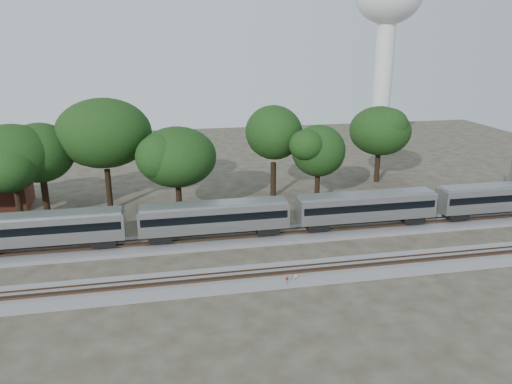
% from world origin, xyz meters
% --- Properties ---
extents(ground, '(160.00, 160.00, 0.00)m').
position_xyz_m(ground, '(0.00, 0.00, 0.00)').
color(ground, '#383328').
rests_on(ground, ground).
extents(track_far, '(160.00, 5.00, 0.73)m').
position_xyz_m(track_far, '(0.00, 6.00, 0.21)').
color(track_far, slate).
rests_on(track_far, ground).
extents(track_near, '(160.00, 5.00, 0.73)m').
position_xyz_m(track_near, '(0.00, -4.00, 0.21)').
color(track_near, slate).
rests_on(track_near, ground).
extents(train, '(106.98, 3.05, 4.50)m').
position_xyz_m(train, '(9.28, 6.00, 3.15)').
color(train, '#B2B4BA').
rests_on(train, ground).
extents(switch_stand_red, '(0.34, 0.12, 1.09)m').
position_xyz_m(switch_stand_red, '(5.32, -6.23, 0.69)').
color(switch_stand_red, '#512D19').
rests_on(switch_stand_red, ground).
extents(switch_stand_white, '(0.29, 0.09, 0.91)m').
position_xyz_m(switch_stand_white, '(6.35, -5.62, 0.58)').
color(switch_stand_white, '#512D19').
rests_on(switch_stand_white, ground).
extents(switch_lever, '(0.57, 0.43, 0.30)m').
position_xyz_m(switch_lever, '(7.23, -5.28, 0.15)').
color(switch_lever, '#512D19').
rests_on(switch_lever, ground).
extents(water_tower, '(12.84, 12.84, 35.55)m').
position_xyz_m(water_tower, '(38.82, 47.26, 26.33)').
color(water_tower, silver).
rests_on(water_tower, ground).
extents(tree_1, '(8.87, 8.87, 12.50)m').
position_xyz_m(tree_1, '(-23.53, 17.23, 8.71)').
color(tree_1, black).
rests_on(tree_1, ground).
extents(tree_2, '(8.64, 8.64, 12.18)m').
position_xyz_m(tree_2, '(-20.74, 19.30, 8.48)').
color(tree_2, black).
rests_on(tree_2, ground).
extents(tree_3, '(10.78, 10.78, 15.19)m').
position_xyz_m(tree_3, '(-12.72, 19.88, 10.59)').
color(tree_3, black).
rests_on(tree_3, ground).
extents(tree_4, '(8.10, 8.10, 11.42)m').
position_xyz_m(tree_4, '(-3.57, 15.81, 7.95)').
color(tree_4, black).
rests_on(tree_4, ground).
extents(tree_5, '(9.79, 9.79, 13.80)m').
position_xyz_m(tree_5, '(10.41, 21.15, 9.62)').
color(tree_5, black).
rests_on(tree_5, ground).
extents(tree_6, '(7.79, 7.79, 10.99)m').
position_xyz_m(tree_6, '(15.74, 16.85, 7.65)').
color(tree_6, black).
rests_on(tree_6, ground).
extents(tree_7, '(8.50, 8.50, 11.99)m').
position_xyz_m(tree_7, '(28.81, 25.75, 8.35)').
color(tree_7, black).
rests_on(tree_7, ground).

